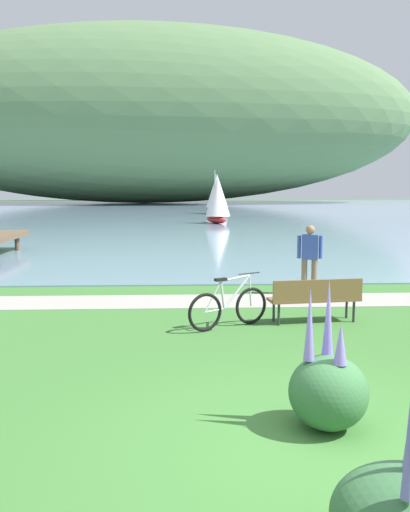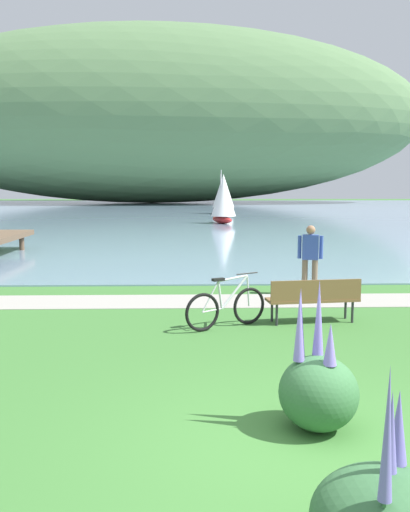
{
  "view_description": "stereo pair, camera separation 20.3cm",
  "coord_description": "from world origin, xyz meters",
  "views": [
    {
      "loc": [
        -1.38,
        -5.25,
        2.68
      ],
      "look_at": [
        -0.82,
        7.72,
        1.0
      ],
      "focal_mm": 38.59,
      "sensor_mm": 36.0,
      "label": 1
    },
    {
      "loc": [
        -1.18,
        -5.26,
        2.68
      ],
      "look_at": [
        -0.82,
        7.72,
        1.0
      ],
      "focal_mm": 38.59,
      "sensor_mm": 36.0,
      "label": 2
    }
  ],
  "objects": [
    {
      "name": "sailboat_nearest_to_shore",
      "position": [
        1.13,
        32.67,
        1.64
      ],
      "size": [
        2.2,
        3.0,
        3.4
      ],
      "color": "#B22323",
      "rests_on": "bay_water"
    },
    {
      "name": "echium_bush_mid_cluster",
      "position": [
        0.22,
        0.49,
        0.46
      ],
      "size": [
        0.87,
        0.87,
        1.66
      ],
      "color": "#386B3D",
      "rests_on": "ground"
    },
    {
      "name": "shoreline_path",
      "position": [
        0.0,
        7.24,
        0.01
      ],
      "size": [
        60.0,
        1.5,
        0.01
      ],
      "primitive_type": "cube",
      "color": "#A39E93",
      "rests_on": "ground"
    },
    {
      "name": "park_bench_near_camera",
      "position": [
        1.23,
        5.17,
        0.52
      ],
      "size": [
        1.85,
        0.7,
        0.88
      ],
      "color": "brown",
      "rests_on": "ground"
    },
    {
      "name": "bay_water",
      "position": [
        0.0,
        49.22,
        0.02
      ],
      "size": [
        180.0,
        80.0,
        0.04
      ],
      "primitive_type": "cube",
      "color": "#7A99B2",
      "rests_on": "ground"
    },
    {
      "name": "person_at_shoreline",
      "position": [
        1.75,
        7.93,
        0.98
      ],
      "size": [
        0.6,
        0.28,
        1.71
      ],
      "color": "#72604C",
      "rests_on": "ground"
    },
    {
      "name": "sailboat_mid_bay",
      "position": [
        1.9,
        45.45,
        1.91
      ],
      "size": [
        2.67,
        3.47,
        3.97
      ],
      "color": "#B22323",
      "rests_on": "bay_water"
    },
    {
      "name": "ground_plane",
      "position": [
        0.0,
        0.0,
        0.0
      ],
      "size": [
        200.0,
        200.0,
        0.0
      ],
      "primitive_type": "plane",
      "color": "#3D7533"
    },
    {
      "name": "distant_hillside",
      "position": [
        -6.97,
        76.67,
        12.66
      ],
      "size": [
        80.42,
        28.0,
        25.24
      ],
      "primitive_type": "ellipsoid",
      "color": "#567A4C",
      "rests_on": "bay_water"
    },
    {
      "name": "bicycle_beside_path",
      "position": [
        -0.49,
        4.86,
        0.4
      ],
      "size": [
        1.57,
        0.92,
        1.01
      ],
      "color": "black",
      "rests_on": "ground"
    }
  ]
}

